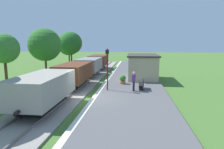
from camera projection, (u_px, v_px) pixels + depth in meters
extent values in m
plane|color=#47702D|center=(89.00, 100.00, 15.15)|extent=(160.00, 160.00, 0.00)
cube|color=#565659|center=(131.00, 100.00, 14.77)|extent=(6.00, 60.00, 0.25)
cube|color=silver|center=(94.00, 97.00, 15.06)|extent=(0.36, 60.00, 0.01)
cube|color=gray|center=(60.00, 98.00, 15.40)|extent=(3.80, 60.00, 0.12)
cube|color=slate|center=(68.00, 97.00, 15.30)|extent=(0.07, 60.00, 0.14)
cube|color=slate|center=(51.00, 96.00, 15.46)|extent=(0.07, 60.00, 0.14)
cube|color=gray|center=(43.00, 87.00, 12.56)|extent=(2.50, 5.60, 1.60)
cube|color=black|center=(44.00, 97.00, 12.66)|extent=(2.10, 5.15, 0.50)
cylinder|color=black|center=(55.00, 93.00, 14.46)|extent=(1.56, 0.84, 0.84)
cylinder|color=black|center=(29.00, 110.00, 10.95)|extent=(1.56, 0.84, 0.84)
cylinder|color=black|center=(61.00, 87.00, 15.56)|extent=(0.20, 0.30, 0.20)
cylinder|color=black|center=(17.00, 113.00, 9.77)|extent=(0.20, 0.30, 0.20)
cube|color=brown|center=(74.00, 72.00, 19.03)|extent=(2.50, 5.60, 1.60)
cube|color=black|center=(74.00, 78.00, 19.14)|extent=(2.10, 5.15, 0.50)
cylinder|color=black|center=(80.00, 78.00, 20.93)|extent=(1.56, 0.84, 0.84)
cylinder|color=black|center=(68.00, 85.00, 17.42)|extent=(1.56, 0.84, 0.84)
cylinder|color=black|center=(82.00, 74.00, 22.03)|extent=(0.20, 0.30, 0.20)
cylinder|color=black|center=(64.00, 85.00, 16.24)|extent=(0.20, 0.30, 0.20)
cube|color=gray|center=(90.00, 65.00, 25.51)|extent=(2.50, 5.60, 1.60)
cube|color=black|center=(90.00, 69.00, 25.61)|extent=(2.10, 5.15, 0.50)
cylinder|color=black|center=(93.00, 70.00, 27.41)|extent=(1.56, 0.84, 0.84)
cylinder|color=black|center=(86.00, 73.00, 23.89)|extent=(1.56, 0.84, 0.84)
cylinder|color=black|center=(94.00, 67.00, 28.50)|extent=(0.20, 0.30, 0.20)
cylinder|color=black|center=(84.00, 73.00, 22.72)|extent=(0.20, 0.30, 0.20)
cube|color=brown|center=(99.00, 60.00, 31.98)|extent=(2.50, 5.60, 1.60)
cube|color=black|center=(99.00, 64.00, 32.08)|extent=(2.10, 5.15, 0.50)
cylinder|color=black|center=(101.00, 64.00, 33.88)|extent=(1.56, 0.84, 0.84)
cylinder|color=black|center=(97.00, 67.00, 30.37)|extent=(1.56, 0.84, 0.84)
cylinder|color=black|center=(102.00, 62.00, 34.98)|extent=(0.20, 0.30, 0.20)
cylinder|color=black|center=(95.00, 66.00, 29.19)|extent=(0.20, 0.30, 0.20)
cube|color=tan|center=(143.00, 67.00, 23.16)|extent=(3.20, 5.50, 2.60)
cube|color=#3D3833|center=(143.00, 55.00, 22.93)|extent=(3.50, 5.80, 0.18)
cube|color=black|center=(129.00, 67.00, 22.24)|extent=(0.03, 0.90, 0.80)
cube|color=black|center=(141.00, 84.00, 17.58)|extent=(0.42, 1.50, 0.04)
cube|color=black|center=(143.00, 82.00, 17.52)|extent=(0.04, 1.50, 0.45)
cube|color=black|center=(141.00, 88.00, 17.03)|extent=(0.38, 0.06, 0.42)
cube|color=black|center=(141.00, 85.00, 18.21)|extent=(0.38, 0.06, 0.42)
cylinder|color=black|center=(133.00, 86.00, 16.80)|extent=(0.15, 0.15, 0.86)
cylinder|color=black|center=(134.00, 86.00, 16.95)|extent=(0.15, 0.15, 0.86)
cube|color=#662D8C|center=(134.00, 78.00, 16.76)|extent=(0.31, 0.42, 0.60)
sphere|color=beige|center=(134.00, 73.00, 16.69)|extent=(0.22, 0.22, 0.22)
cylinder|color=#9E6642|center=(123.00, 82.00, 19.91)|extent=(0.56, 0.56, 0.34)
sphere|color=#387A33|center=(123.00, 78.00, 19.84)|extent=(0.64, 0.64, 0.64)
cylinder|color=#591414|center=(107.00, 72.00, 17.03)|extent=(0.11, 0.11, 3.20)
cube|color=black|center=(107.00, 52.00, 16.74)|extent=(0.28, 0.28, 0.36)
sphere|color=#F2E5BF|center=(107.00, 52.00, 16.74)|extent=(0.20, 0.20, 0.20)
cone|color=#591414|center=(107.00, 49.00, 16.70)|extent=(0.20, 0.20, 0.16)
cylinder|color=#4C3823|center=(6.00, 73.00, 19.41)|extent=(0.28, 0.28, 2.76)
sphere|color=#387A33|center=(4.00, 48.00, 19.02)|extent=(2.94, 2.94, 2.94)
cylinder|color=#4C3823|center=(46.00, 66.00, 26.32)|extent=(0.28, 0.28, 2.51)
sphere|color=#2D6B28|center=(45.00, 45.00, 25.86)|extent=(4.34, 4.34, 4.34)
cylinder|color=#4C3823|center=(72.00, 60.00, 34.13)|extent=(0.28, 0.28, 2.94)
sphere|color=#235B23|center=(71.00, 43.00, 33.66)|extent=(3.81, 3.81, 3.81)
cylinder|color=#4C3823|center=(69.00, 58.00, 40.33)|extent=(0.28, 0.28, 2.43)
sphere|color=#2D6B28|center=(69.00, 44.00, 39.85)|extent=(4.71, 4.71, 4.71)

